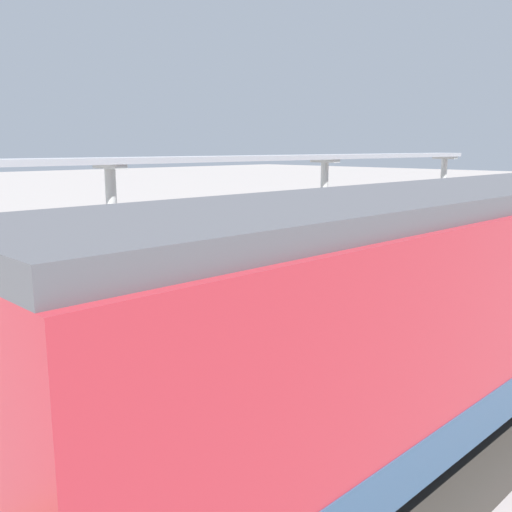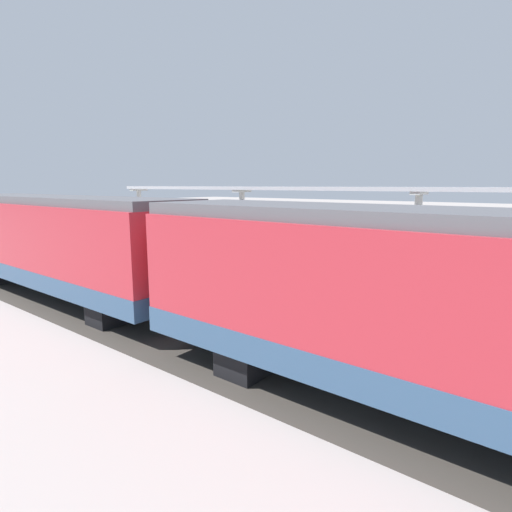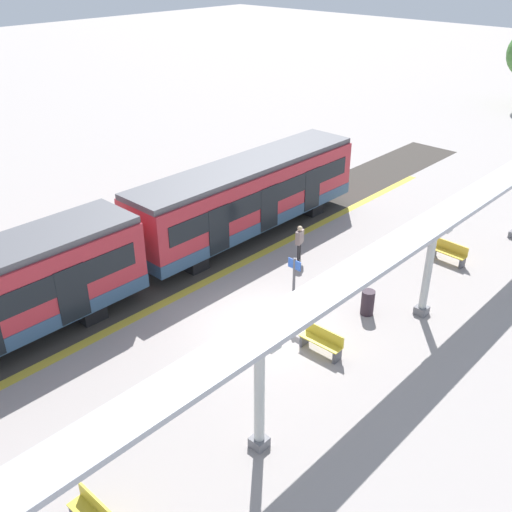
# 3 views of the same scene
# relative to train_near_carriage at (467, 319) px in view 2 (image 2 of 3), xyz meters

# --- Properties ---
(ground_plane) EXTENTS (176.00, 176.00, 0.00)m
(ground_plane) POSITION_rel_train_near_carriage_xyz_m (5.63, 7.93, -1.83)
(ground_plane) COLOR #9C9490
(tactile_edge_strip) EXTENTS (0.41, 33.64, 0.01)m
(tactile_edge_strip) POSITION_rel_train_near_carriage_xyz_m (1.80, 7.93, -1.82)
(tactile_edge_strip) COLOR gold
(tactile_edge_strip) RESTS_ON ground
(trackbed) EXTENTS (3.20, 45.64, 0.01)m
(trackbed) POSITION_rel_train_near_carriage_xyz_m (-0.01, 7.93, -1.83)
(trackbed) COLOR #38332D
(trackbed) RESTS_ON ground
(train_near_carriage) EXTENTS (2.65, 12.21, 3.48)m
(train_near_carriage) POSITION_rel_train_near_carriage_xyz_m (0.00, 0.00, 0.00)
(train_near_carriage) COLOR #B02833
(train_near_carriage) RESTS_ON ground
(train_far_carriage) EXTENTS (2.65, 12.21, 3.48)m
(train_far_carriage) POSITION_rel_train_near_carriage_xyz_m (0.00, 12.79, 0.00)
(train_far_carriage) COLOR #B02833
(train_far_carriage) RESTS_ON ground
(canopy_pillar_second) EXTENTS (1.10, 0.44, 3.61)m
(canopy_pillar_second) POSITION_rel_train_near_carriage_xyz_m (9.22, 3.63, 0.00)
(canopy_pillar_second) COLOR slate
(canopy_pillar_second) RESTS_ON ground
(canopy_pillar_third) EXTENTS (1.10, 0.44, 3.61)m
(canopy_pillar_third) POSITION_rel_train_near_carriage_xyz_m (9.22, 12.34, 0.00)
(canopy_pillar_third) COLOR slate
(canopy_pillar_third) RESTS_ON ground
(canopy_pillar_fourth) EXTENTS (1.10, 0.44, 3.61)m
(canopy_pillar_fourth) POSITION_rel_train_near_carriage_xyz_m (9.22, 20.90, 0.00)
(canopy_pillar_fourth) COLOR slate
(canopy_pillar_fourth) RESTS_ON ground
(canopy_beam) EXTENTS (1.20, 26.98, 0.16)m
(canopy_beam) POSITION_rel_train_near_carriage_xyz_m (9.22, 7.81, 1.86)
(canopy_beam) COLOR #A8AAB2
(canopy_beam) RESTS_ON canopy_pillar_nearest
(bench_near_end) EXTENTS (1.52, 0.50, 0.86)m
(bench_near_end) POSITION_rel_train_near_carriage_xyz_m (8.07, 16.69, -1.39)
(bench_near_end) COLOR gold
(bench_near_end) RESTS_ON ground
(bench_mid_platform) EXTENTS (1.51, 0.47, 0.86)m
(bench_mid_platform) POSITION_rel_train_near_carriage_xyz_m (7.92, 8.05, -1.39)
(bench_mid_platform) COLOR gold
(bench_mid_platform) RESTS_ON ground
(trash_bin) EXTENTS (0.48, 0.48, 0.96)m
(trash_bin) POSITION_rel_train_near_carriage_xyz_m (7.76, 10.97, -1.35)
(trash_bin) COLOR #2F232C
(trash_bin) RESTS_ON ground
(platform_info_sign) EXTENTS (0.56, 0.10, 2.20)m
(platform_info_sign) POSITION_rel_train_near_carriage_xyz_m (5.66, 9.28, -0.50)
(platform_info_sign) COLOR #4C4C51
(platform_info_sign) RESTS_ON ground
(passenger_waiting_near_edge) EXTENTS (0.33, 0.50, 1.59)m
(passenger_waiting_near_edge) POSITION_rel_train_near_carriage_xyz_m (3.34, 12.45, -0.83)
(passenger_waiting_near_edge) COLOR #27272A
(passenger_waiting_near_edge) RESTS_ON ground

